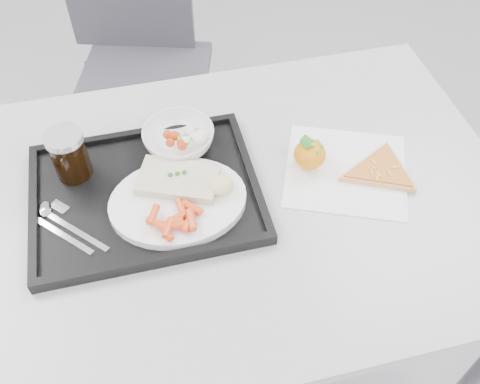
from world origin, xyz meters
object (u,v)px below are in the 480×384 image
at_px(chair, 137,45).
at_px(pizza_slice, 381,170).
at_px(cola_glass, 69,154).
at_px(tangerine, 310,154).
at_px(table, 221,218).
at_px(salad_bowl, 179,139).
at_px(dinner_plate, 178,201).
at_px(tray, 146,194).

bearing_deg(chair, pizza_slice, -63.91).
bearing_deg(cola_glass, tangerine, -9.78).
height_order(table, salad_bowl, salad_bowl).
distance_m(chair, dinner_plate, 0.92).
bearing_deg(salad_bowl, cola_glass, -173.85).
xyz_separation_m(chair, tray, (-0.05, -0.84, 0.22)).
relative_size(chair, tangerine, 11.24).
distance_m(chair, tray, 0.87).
bearing_deg(chair, tray, -93.30).
distance_m(dinner_plate, tangerine, 0.29).
distance_m(salad_bowl, cola_glass, 0.23).
distance_m(table, cola_glass, 0.33).
xyz_separation_m(tray, pizza_slice, (0.48, -0.05, 0.00)).
bearing_deg(tangerine, dinner_plate, -169.96).
height_order(salad_bowl, tangerine, tangerine).
xyz_separation_m(tray, cola_glass, (-0.13, 0.09, 0.06)).
bearing_deg(tray, dinner_plate, -38.36).
height_order(tray, tangerine, tangerine).
relative_size(dinner_plate, tangerine, 3.26).
relative_size(tray, dinner_plate, 1.67).
distance_m(tray, dinner_plate, 0.08).
bearing_deg(salad_bowl, pizza_slice, -22.55).
relative_size(chair, dinner_plate, 3.44).
bearing_deg(tangerine, tray, -179.37).
xyz_separation_m(chair, pizza_slice, (0.44, -0.89, 0.22)).
height_order(table, cola_glass, cola_glass).
bearing_deg(salad_bowl, table, -69.38).
height_order(dinner_plate, salad_bowl, salad_bowl).
height_order(table, tray, tray).
bearing_deg(cola_glass, pizza_slice, -12.81).
distance_m(table, salad_bowl, 0.19).
bearing_deg(salad_bowl, dinner_plate, -100.46).
distance_m(salad_bowl, tangerine, 0.28).
bearing_deg(tray, salad_bowl, 51.33).
relative_size(table, chair, 1.29).
bearing_deg(chair, salad_bowl, -86.84).
distance_m(dinner_plate, salad_bowl, 0.16).
xyz_separation_m(salad_bowl, pizza_slice, (0.40, -0.16, -0.03)).
distance_m(dinner_plate, cola_glass, 0.24).
bearing_deg(cola_glass, chair, 76.38).
distance_m(tray, salad_bowl, 0.14).
distance_m(tray, cola_glass, 0.17).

